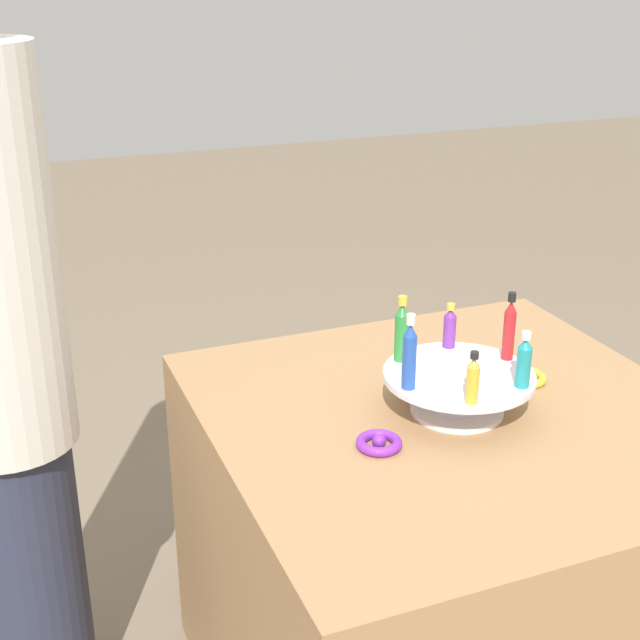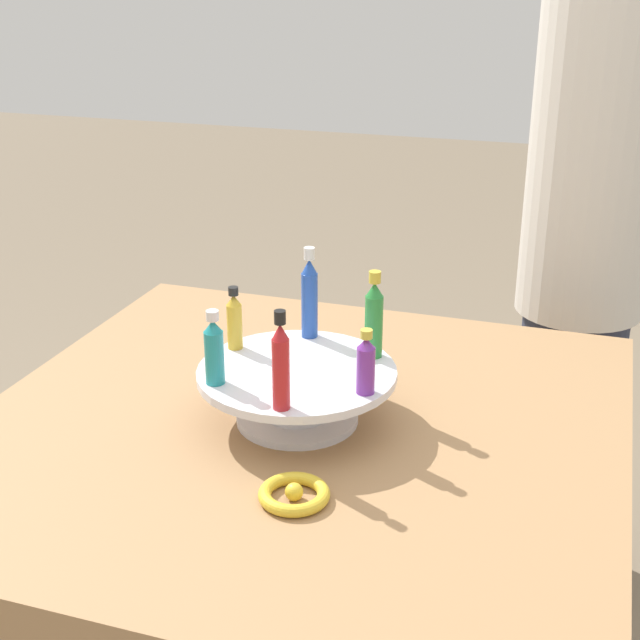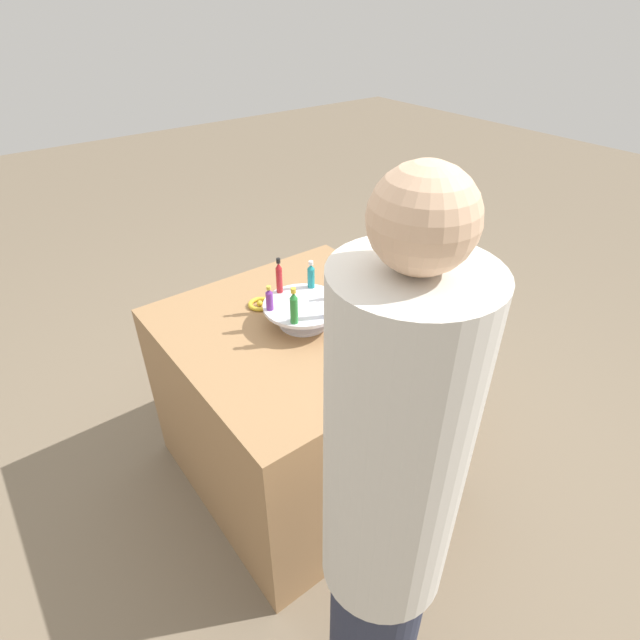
# 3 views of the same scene
# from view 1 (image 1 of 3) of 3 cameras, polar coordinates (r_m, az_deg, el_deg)

# --- Properties ---
(party_table) EXTENTS (0.91, 0.91, 0.73)m
(party_table) POSITION_cam_1_polar(r_m,az_deg,el_deg) (1.89, 8.07, -15.61)
(party_table) COLOR #9E754C
(party_table) RESTS_ON ground_plane
(display_stand) EXTENTS (0.28, 0.28, 0.08)m
(display_stand) POSITION_cam_1_polar(r_m,az_deg,el_deg) (1.67, 8.84, -4.22)
(display_stand) COLOR silver
(display_stand) RESTS_ON party_table
(bottle_red) EXTENTS (0.02, 0.02, 0.13)m
(bottle_red) POSITION_cam_1_polar(r_m,az_deg,el_deg) (1.71, 12.02, -0.55)
(bottle_red) COLOR #B21E23
(bottle_red) RESTS_ON display_stand
(bottle_purple) EXTENTS (0.02, 0.02, 0.09)m
(bottle_purple) POSITION_cam_1_polar(r_m,az_deg,el_deg) (1.75, 8.30, -0.46)
(bottle_purple) COLOR #702D93
(bottle_purple) RESTS_ON display_stand
(bottle_green) EXTENTS (0.03, 0.03, 0.13)m
(bottle_green) POSITION_cam_1_polar(r_m,az_deg,el_deg) (1.67, 5.24, -0.72)
(bottle_green) COLOR #288438
(bottle_green) RESTS_ON display_stand
(bottle_blue) EXTENTS (0.02, 0.02, 0.14)m
(bottle_blue) POSITION_cam_1_polar(r_m,az_deg,el_deg) (1.56, 5.75, -2.22)
(bottle_blue) COLOR #234CAD
(bottle_blue) RESTS_ON display_stand
(bottle_gold) EXTENTS (0.02, 0.02, 0.10)m
(bottle_gold) POSITION_cam_1_polar(r_m,az_deg,el_deg) (1.54, 9.76, -3.77)
(bottle_gold) COLOR gold
(bottle_gold) RESTS_ON display_stand
(bottle_teal) EXTENTS (0.03, 0.03, 0.10)m
(bottle_teal) POSITION_cam_1_polar(r_m,az_deg,el_deg) (1.61, 12.92, -2.61)
(bottle_teal) COLOR teal
(bottle_teal) RESTS_ON display_stand
(ribbon_bow_gold) EXTENTS (0.09, 0.09, 0.02)m
(ribbon_bow_gold) POSITION_cam_1_polar(r_m,az_deg,el_deg) (1.83, 12.93, -3.59)
(ribbon_bow_gold) COLOR gold
(ribbon_bow_gold) RESTS_ON party_table
(ribbon_bow_purple) EXTENTS (0.08, 0.08, 0.02)m
(ribbon_bow_purple) POSITION_cam_1_polar(r_m,az_deg,el_deg) (1.56, 3.80, -7.84)
(ribbon_bow_purple) COLOR purple
(ribbon_bow_purple) RESTS_ON party_table
(person_figure) EXTENTS (0.26, 0.26, 1.55)m
(person_figure) POSITION_cam_1_polar(r_m,az_deg,el_deg) (1.79, -19.72, -3.51)
(person_figure) COLOR #282D42
(person_figure) RESTS_ON ground_plane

